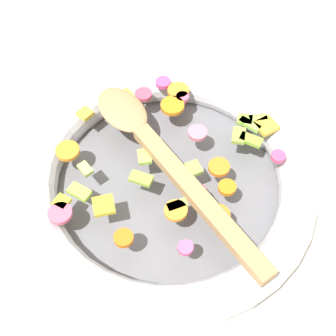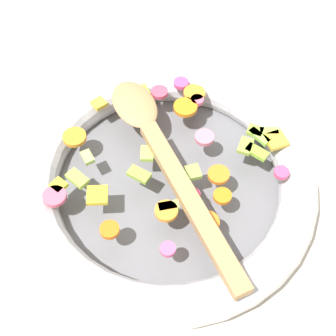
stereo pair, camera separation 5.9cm
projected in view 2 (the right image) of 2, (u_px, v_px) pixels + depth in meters
name	position (u px, v px, depth m)	size (l,w,h in m)	color
ground_plane	(168.00, 189.00, 0.64)	(4.00, 4.00, 0.00)	beige
skillet	(168.00, 180.00, 0.62)	(0.39, 0.39, 0.05)	slate
chopped_vegetables	(171.00, 153.00, 0.60)	(0.29, 0.28, 0.01)	orange
wooden_spoon	(162.00, 151.00, 0.59)	(0.32, 0.19, 0.01)	#A87F51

